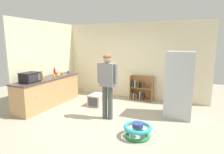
{
  "coord_description": "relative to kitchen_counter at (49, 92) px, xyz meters",
  "views": [
    {
      "loc": [
        2.04,
        -4.19,
        2.02
      ],
      "look_at": [
        0.02,
        0.37,
        1.09
      ],
      "focal_mm": 30.2,
      "sensor_mm": 36.0,
      "label": 1
    }
  ],
  "objects": [
    {
      "name": "ground_plane",
      "position": [
        2.2,
        -0.35,
        -0.45
      ],
      "size": [
        12.0,
        12.0,
        0.0
      ],
      "primitive_type": "plane",
      "color": "#B2A892",
      "rests_on": "ground"
    },
    {
      "name": "back_wall",
      "position": [
        2.2,
        1.98,
        0.9
      ],
      "size": [
        5.2,
        0.06,
        2.7
      ],
      "primitive_type": "cube",
      "color": "#F0E3BF",
      "rests_on": "ground"
    },
    {
      "name": "left_side_wall",
      "position": [
        -0.43,
        0.46,
        0.9
      ],
      "size": [
        0.06,
        2.99,
        2.7
      ],
      "primitive_type": "cube",
      "color": "beige",
      "rests_on": "ground"
    },
    {
      "name": "kitchen_counter",
      "position": [
        0.0,
        0.0,
        0.0
      ],
      "size": [
        0.65,
        2.44,
        0.9
      ],
      "color": "tan",
      "rests_on": "ground"
    },
    {
      "name": "refrigerator",
      "position": [
        3.9,
        0.7,
        0.44
      ],
      "size": [
        0.73,
        0.68,
        1.78
      ],
      "color": "#B7BABF",
      "rests_on": "ground"
    },
    {
      "name": "bookshelf",
      "position": [
        2.54,
        1.79,
        -0.09
      ],
      "size": [
        0.8,
        0.28,
        0.85
      ],
      "color": "#AB733F",
      "rests_on": "ground"
    },
    {
      "name": "standing_person",
      "position": [
        2.2,
        -0.23,
        0.59
      ],
      "size": [
        0.57,
        0.22,
        1.72
      ],
      "color": "#4B5250",
      "rests_on": "ground"
    },
    {
      "name": "baby_walker",
      "position": [
        3.22,
        -0.88,
        -0.29
      ],
      "size": [
        0.6,
        0.6,
        0.32
      ],
      "color": "#228842",
      "rests_on": "ground"
    },
    {
      "name": "pet_carrier",
      "position": [
        1.42,
        0.62,
        -0.27
      ],
      "size": [
        0.42,
        0.55,
        0.36
      ],
      "color": "beige",
      "rests_on": "ground"
    },
    {
      "name": "microwave",
      "position": [
        0.02,
        -0.71,
        0.59
      ],
      "size": [
        0.37,
        0.48,
        0.28
      ],
      "color": "black",
      "rests_on": "kitchen_counter"
    },
    {
      "name": "banana_bunch",
      "position": [
        0.09,
        0.41,
        0.48
      ],
      "size": [
        0.12,
        0.16,
        0.04
      ],
      "color": "gold",
      "rests_on": "kitchen_counter"
    },
    {
      "name": "amber_bottle",
      "position": [
        -0.01,
        -0.25,
        0.55
      ],
      "size": [
        0.07,
        0.07,
        0.25
      ],
      "color": "#9E661E",
      "rests_on": "kitchen_counter"
    },
    {
      "name": "ketchup_bottle",
      "position": [
        -0.23,
        0.59,
        0.55
      ],
      "size": [
        0.07,
        0.07,
        0.25
      ],
      "color": "red",
      "rests_on": "kitchen_counter"
    },
    {
      "name": "white_cup",
      "position": [
        -0.15,
        0.69,
        0.5
      ],
      "size": [
        0.08,
        0.08,
        0.09
      ],
      "primitive_type": "cylinder",
      "color": "white",
      "rests_on": "kitchen_counter"
    },
    {
      "name": "red_cup",
      "position": [
        -0.06,
        0.45,
        0.5
      ],
      "size": [
        0.08,
        0.08,
        0.09
      ],
      "primitive_type": "cylinder",
      "color": "red",
      "rests_on": "kitchen_counter"
    },
    {
      "name": "orange_cup",
      "position": [
        0.09,
        0.61,
        0.5
      ],
      "size": [
        0.08,
        0.08,
        0.09
      ],
      "primitive_type": "cylinder",
      "color": "orange",
      "rests_on": "kitchen_counter"
    },
    {
      "name": "yellow_cup",
      "position": [
        0.09,
        0.18,
        0.5
      ],
      "size": [
        0.08,
        0.08,
        0.09
      ],
      "primitive_type": "cylinder",
      "color": "yellow",
      "rests_on": "kitchen_counter"
    },
    {
      "name": "blue_cup",
      "position": [
        0.06,
        0.98,
        0.5
      ],
      "size": [
        0.08,
        0.08,
        0.09
      ],
      "primitive_type": "cylinder",
      "color": "blue",
      "rests_on": "kitchen_counter"
    }
  ]
}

